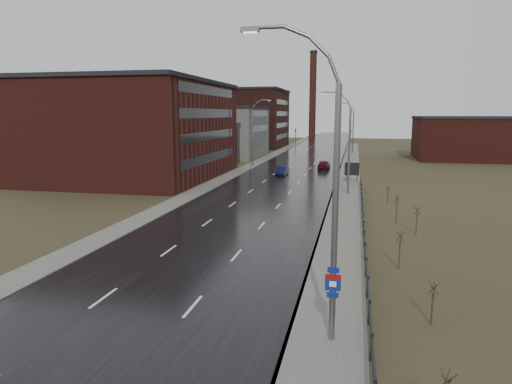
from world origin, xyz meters
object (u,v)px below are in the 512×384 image
at_px(car_near, 282,171).
at_px(car_far, 324,165).
at_px(streetlight_main, 327,192).
at_px(billboard, 352,170).

relative_size(car_near, car_far, 0.89).
height_order(streetlight_main, car_far, streetlight_main).
distance_m(streetlight_main, billboard, 43.32).
relative_size(streetlight_main, billboard, 4.45).
relative_size(streetlight_main, car_far, 2.79).
distance_m(car_near, car_far, 10.56).
bearing_deg(car_near, streetlight_main, -76.93).
bearing_deg(car_far, car_near, 61.92).
xyz_separation_m(streetlight_main, car_far, (-3.95, 57.55, -5.32)).
bearing_deg(streetlight_main, car_far, 93.93).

